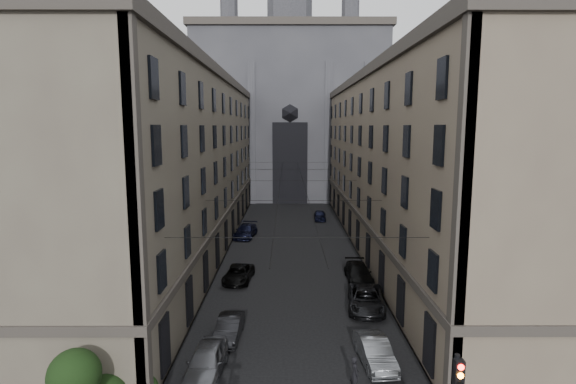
{
  "coord_description": "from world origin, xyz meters",
  "views": [
    {
      "loc": [
        -0.54,
        -13.09,
        13.33
      ],
      "look_at": [
        -0.47,
        12.36,
        9.59
      ],
      "focal_mm": 28.0,
      "sensor_mm": 36.0,
      "label": 1
    }
  ],
  "objects_px": {
    "car_right_near": "(375,352)",
    "car_right_midnear": "(366,299)",
    "gothic_tower": "(290,103)",
    "car_left_midnear": "(229,328)",
    "car_right_midfar": "(358,273)",
    "car_right_far": "(320,215)",
    "car_left_midfar": "(238,274)",
    "pedestrian": "(355,374)",
    "car_left_far": "(246,231)",
    "car_left_near": "(206,361)"
  },
  "relations": [
    {
      "from": "car_right_midfar",
      "to": "car_right_far",
      "type": "bearing_deg",
      "value": 93.2
    },
    {
      "from": "car_right_near",
      "to": "pedestrian",
      "type": "height_order",
      "value": "pedestrian"
    },
    {
      "from": "car_left_midfar",
      "to": "car_left_midnear",
      "type": "bearing_deg",
      "value": -81.64
    },
    {
      "from": "car_left_midnear",
      "to": "car_right_near",
      "type": "height_order",
      "value": "car_right_near"
    },
    {
      "from": "gothic_tower",
      "to": "car_right_near",
      "type": "relative_size",
      "value": 13.01
    },
    {
      "from": "gothic_tower",
      "to": "car_right_midnear",
      "type": "bearing_deg",
      "value": -84.69
    },
    {
      "from": "car_left_midfar",
      "to": "car_right_midfar",
      "type": "xyz_separation_m",
      "value": [
        10.41,
        0.0,
        0.08
      ]
    },
    {
      "from": "car_left_far",
      "to": "car_right_midnear",
      "type": "relative_size",
      "value": 0.94
    },
    {
      "from": "car_left_near",
      "to": "car_left_far",
      "type": "distance_m",
      "value": 30.51
    },
    {
      "from": "car_right_far",
      "to": "car_right_midfar",
      "type": "bearing_deg",
      "value": -83.68
    },
    {
      "from": "car_right_midfar",
      "to": "car_right_far",
      "type": "relative_size",
      "value": 1.23
    },
    {
      "from": "car_right_midnear",
      "to": "pedestrian",
      "type": "relative_size",
      "value": 3.01
    },
    {
      "from": "car_left_far",
      "to": "car_right_near",
      "type": "distance_m",
      "value": 31.01
    },
    {
      "from": "car_left_far",
      "to": "car_right_midfar",
      "type": "distance_m",
      "value": 19.26
    },
    {
      "from": "car_left_far",
      "to": "car_right_midfar",
      "type": "xyz_separation_m",
      "value": [
        11.19,
        -15.68,
        -0.03
      ]
    },
    {
      "from": "car_left_near",
      "to": "car_right_midnear",
      "type": "xyz_separation_m",
      "value": [
        10.16,
        8.82,
        -0.02
      ]
    },
    {
      "from": "car_left_midnear",
      "to": "car_right_midnear",
      "type": "height_order",
      "value": "car_right_midnear"
    },
    {
      "from": "gothic_tower",
      "to": "car_right_midnear",
      "type": "xyz_separation_m",
      "value": [
        5.27,
        -56.66,
        -17.02
      ]
    },
    {
      "from": "car_left_midnear",
      "to": "car_left_far",
      "type": "xyz_separation_m",
      "value": [
        -1.32,
        26.27,
        0.08
      ]
    },
    {
      "from": "car_left_near",
      "to": "car_right_far",
      "type": "height_order",
      "value": "car_left_near"
    },
    {
      "from": "gothic_tower",
      "to": "car_left_midfar",
      "type": "height_order",
      "value": "gothic_tower"
    },
    {
      "from": "car_left_midfar",
      "to": "pedestrian",
      "type": "bearing_deg",
      "value": -59.46
    },
    {
      "from": "car_left_near",
      "to": "car_left_midfar",
      "type": "xyz_separation_m",
      "value": [
        0.15,
        14.82,
        -0.14
      ]
    },
    {
      "from": "car_right_near",
      "to": "car_right_midfar",
      "type": "bearing_deg",
      "value": 79.54
    },
    {
      "from": "car_left_far",
      "to": "car_right_midfar",
      "type": "relative_size",
      "value": 1.04
    },
    {
      "from": "car_left_far",
      "to": "car_right_far",
      "type": "relative_size",
      "value": 1.27
    },
    {
      "from": "car_right_near",
      "to": "car_right_midnear",
      "type": "height_order",
      "value": "car_right_midnear"
    },
    {
      "from": "car_right_midfar",
      "to": "car_right_far",
      "type": "height_order",
      "value": "car_right_midfar"
    },
    {
      "from": "car_left_far",
      "to": "car_left_midfar",
      "type": "bearing_deg",
      "value": -79.44
    },
    {
      "from": "car_right_near",
      "to": "pedestrian",
      "type": "bearing_deg",
      "value": -125.64
    },
    {
      "from": "car_right_midnear",
      "to": "car_right_midfar",
      "type": "xyz_separation_m",
      "value": [
        0.4,
        6.01,
        -0.04
      ]
    },
    {
      "from": "car_right_near",
      "to": "car_right_far",
      "type": "bearing_deg",
      "value": 85.06
    },
    {
      "from": "gothic_tower",
      "to": "car_right_midnear",
      "type": "height_order",
      "value": "gothic_tower"
    },
    {
      "from": "gothic_tower",
      "to": "car_left_near",
      "type": "relative_size",
      "value": 12.35
    },
    {
      "from": "car_left_midnear",
      "to": "car_right_midnear",
      "type": "xyz_separation_m",
      "value": [
        9.47,
        4.59,
        0.09
      ]
    },
    {
      "from": "car_left_midnear",
      "to": "pedestrian",
      "type": "xyz_separation_m",
      "value": [
        7.09,
        -5.71,
        0.24
      ]
    },
    {
      "from": "car_right_far",
      "to": "car_left_midfar",
      "type": "bearing_deg",
      "value": -106.19
    },
    {
      "from": "car_left_midfar",
      "to": "car_right_midfar",
      "type": "height_order",
      "value": "car_right_midfar"
    },
    {
      "from": "car_right_near",
      "to": "car_right_midfar",
      "type": "height_order",
      "value": "car_right_midfar"
    },
    {
      "from": "car_right_near",
      "to": "pedestrian",
      "type": "distance_m",
      "value": 3.03
    },
    {
      "from": "car_left_near",
      "to": "car_right_midnear",
      "type": "distance_m",
      "value": 13.45
    },
    {
      "from": "car_left_midfar",
      "to": "pedestrian",
      "type": "relative_size",
      "value": 2.57
    },
    {
      "from": "car_right_midnear",
      "to": "pedestrian",
      "type": "distance_m",
      "value": 10.57
    },
    {
      "from": "car_left_midnear",
      "to": "car_right_near",
      "type": "relative_size",
      "value": 0.94
    },
    {
      "from": "car_right_midnear",
      "to": "pedestrian",
      "type": "height_order",
      "value": "pedestrian"
    },
    {
      "from": "gothic_tower",
      "to": "car_right_far",
      "type": "bearing_deg",
      "value": -80.47
    },
    {
      "from": "car_left_far",
      "to": "car_right_far",
      "type": "height_order",
      "value": "car_left_far"
    },
    {
      "from": "gothic_tower",
      "to": "car_left_near",
      "type": "xyz_separation_m",
      "value": [
        -4.89,
        -65.48,
        -17.0
      ]
    },
    {
      "from": "gothic_tower",
      "to": "car_left_near",
      "type": "bearing_deg",
      "value": -94.27
    },
    {
      "from": "gothic_tower",
      "to": "car_left_midnear",
      "type": "height_order",
      "value": "gothic_tower"
    }
  ]
}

